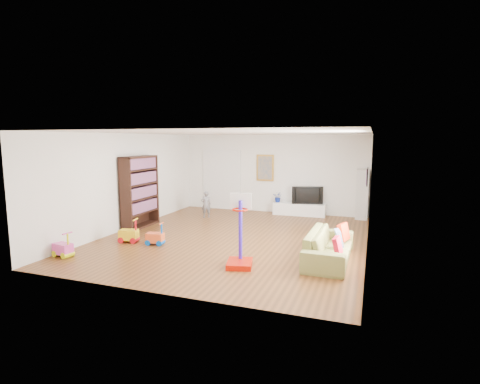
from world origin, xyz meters
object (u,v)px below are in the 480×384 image
(media_console, at_px, (299,209))
(sofa, at_px, (329,246))
(bookshelf, at_px, (140,192))
(basketball_hoop, at_px, (240,231))

(media_console, height_order, sofa, sofa)
(bookshelf, height_order, basketball_hoop, bookshelf)
(basketball_hoop, bearing_deg, sofa, 16.88)
(sofa, relative_size, basketball_hoop, 1.45)
(bookshelf, relative_size, sofa, 0.97)
(sofa, bearing_deg, basketball_hoop, 122.09)
(bookshelf, bearing_deg, sofa, -13.31)
(sofa, bearing_deg, bookshelf, 78.10)
(basketball_hoop, bearing_deg, media_console, 74.11)
(media_console, xyz_separation_m, bookshelf, (-4.03, -3.25, 0.83))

